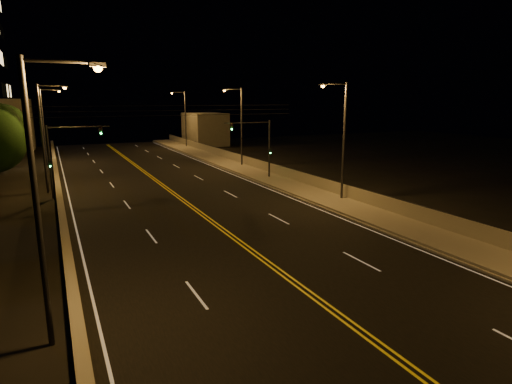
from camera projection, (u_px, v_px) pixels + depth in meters
name	position (u px, v px, depth m)	size (l,w,h in m)	color
road	(217.00, 225.00, 28.84)	(18.00, 120.00, 0.02)	black
sidewalk	(346.00, 206.00, 33.39)	(3.60, 120.00, 0.30)	gray
curb	(326.00, 210.00, 32.61)	(0.14, 120.00, 0.15)	gray
parapet_wall	(363.00, 196.00, 33.95)	(0.30, 120.00, 1.00)	gray
jersey_barrier	(65.00, 237.00, 24.78)	(0.45, 120.00, 0.98)	gray
distant_building_right	(205.00, 129.00, 79.30)	(6.00, 10.00, 5.81)	slate
distant_building_left	(7.00, 124.00, 72.50)	(8.00, 8.00, 8.38)	slate
parapet_rail	(364.00, 189.00, 33.83)	(0.06, 0.06, 120.00)	black
lane_markings	(217.00, 225.00, 28.77)	(17.32, 116.00, 0.00)	silver
streetlight_1	(341.00, 135.00, 34.29)	(2.55, 0.28, 9.63)	#2D2D33
streetlight_2	(240.00, 122.00, 52.33)	(2.55, 0.28, 9.63)	#2D2D33
streetlight_3	(184.00, 116.00, 73.41)	(2.55, 0.28, 9.63)	#2D2D33
streetlight_4	(44.00, 188.00, 13.79)	(2.55, 0.28, 9.63)	#2D2D33
streetlight_5	(45.00, 131.00, 37.86)	(2.55, 0.28, 9.63)	#2D2D33
streetlight_6	(45.00, 122.00, 54.17)	(2.55, 0.28, 9.63)	#2D2D33
traffic_signal_right	(261.00, 143.00, 44.12)	(5.11, 0.31, 6.21)	#2D2D33
traffic_signal_left	(62.00, 152.00, 36.15)	(5.11, 0.31, 6.21)	#2D2D33
overhead_wires	(175.00, 110.00, 35.63)	(22.00, 0.03, 0.83)	black
tree_2	(3.00, 128.00, 51.43)	(5.77, 5.77, 7.82)	black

